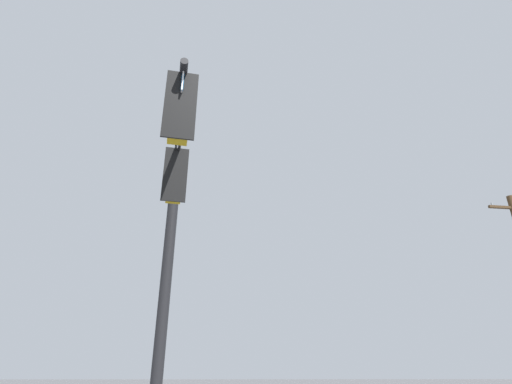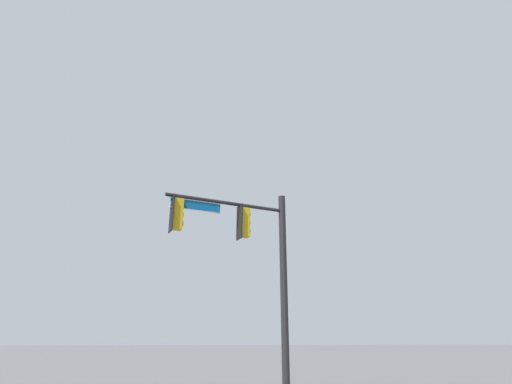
% 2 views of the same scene
% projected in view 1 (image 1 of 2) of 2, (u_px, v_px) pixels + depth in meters
% --- Properties ---
extents(signal_pole_near, '(4.68, 1.12, 7.23)m').
position_uv_depth(signal_pole_near, '(170.00, 235.00, 8.66)').
color(signal_pole_near, black).
rests_on(signal_pole_near, ground_plane).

